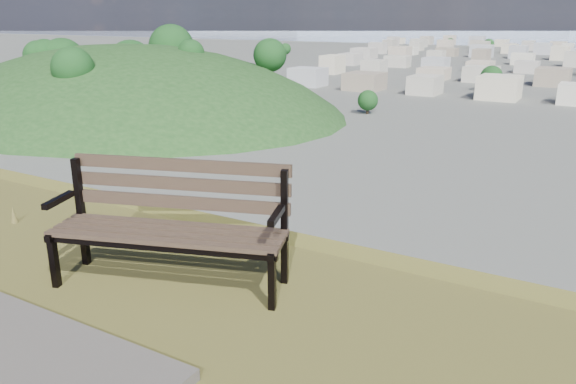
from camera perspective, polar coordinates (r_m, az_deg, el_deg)
The scene contains 3 objects.
park_bench at distance 4.89m, azimuth -11.68°, elevation -2.49°, with size 2.08×1.24×1.04m.
green_wooded_hill at distance 172.56m, azimuth -15.85°, elevation 7.84°, with size 151.81×121.45×75.90m.
city_trees at distance 321.56m, azimuth 25.89°, elevation 11.85°, with size 406.52×387.20×9.98m.
Camera 1 is at (1.75, -0.54, 27.23)m, focal length 35.00 mm.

